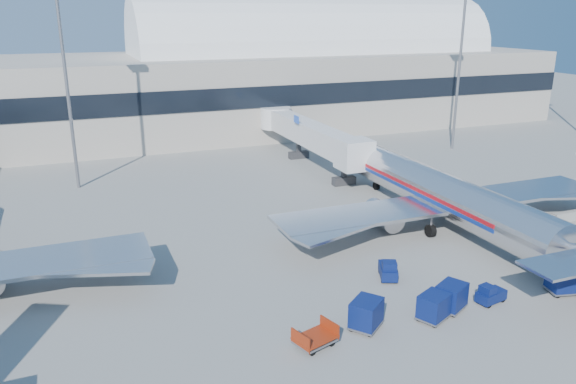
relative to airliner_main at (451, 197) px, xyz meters
name	(u,v)px	position (x,y,z in m)	size (l,w,h in m)	color
ground	(376,267)	(-10.00, -4.51, -2.93)	(260.00, 260.00, 0.00)	gray
terminal	(111,88)	(-23.60, 51.46, 4.60)	(170.00, 28.15, 21.00)	#B2AA9E
airliner_main	(451,197)	(0.00, 0.00, 0.00)	(32.00, 37.26, 12.07)	silver
jetbridge_near	(305,132)	(-2.40, 26.30, 1.00)	(4.40, 27.50, 6.25)	silver
mast_west	(63,49)	(-30.00, 25.49, 11.87)	(2.00, 1.20, 22.60)	slate
mast_east	(462,41)	(20.00, 25.49, 11.87)	(2.00, 1.20, 22.60)	slate
barrier_near	(539,221)	(8.00, -2.51, -2.48)	(3.00, 0.55, 0.90)	#9E9E96
barrier_mid	(566,217)	(11.30, -2.51, -2.48)	(3.00, 0.55, 0.90)	#9E9E96
tug_lead	(490,294)	(-5.83, -12.11, -2.32)	(2.20, 1.39, 1.33)	#0A164C
tug_right	(565,252)	(4.01, -9.01, -2.16)	(2.89, 2.33, 1.69)	#0A164C
tug_left	(388,270)	(-10.21, -6.51, -2.24)	(1.98, 2.57, 1.50)	#0A164C
cart_train_a	(451,296)	(-8.81, -11.89, -1.97)	(2.52, 2.32, 1.79)	#0A164C
cart_train_b	(434,306)	(-10.63, -12.53, -2.00)	(2.41, 2.19, 1.73)	#0A164C
cart_train_c	(366,313)	(-15.00, -11.80, -1.94)	(2.64, 2.55, 1.85)	#0A164C
cart_solo_near	(564,280)	(-0.22, -12.88, -1.94)	(2.41, 2.05, 1.84)	#0A164C
cart_open_red	(315,339)	(-18.66, -12.42, -2.48)	(2.72, 2.26, 0.63)	slate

